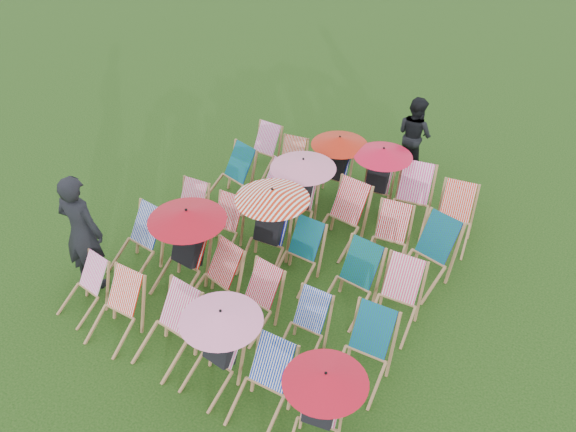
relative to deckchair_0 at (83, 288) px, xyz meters
The scene contains 33 objects.
ground 2.99m from the deckchair_0, 48.29° to the left, with size 100.00×100.00×0.00m, color black.
deckchair_0 is the anchor object (origin of this frame).
deckchair_1 0.76m from the deckchair_0, ahead, with size 0.63×0.86×0.91m.
deckchair_2 1.63m from the deckchair_0, ahead, with size 0.71×0.95×0.98m.
deckchair_3 2.50m from the deckchair_0, ahead, with size 1.05×1.11×1.25m.
deckchair_4 3.24m from the deckchair_0, ahead, with size 0.66×0.90×0.95m.
deckchair_5 4.06m from the deckchair_0, ahead, with size 1.00×1.09×1.18m.
deckchair_6 1.15m from the deckchair_0, 91.48° to the left, with size 0.71×0.94×0.97m.
deckchair_7 1.56m from the deckchair_0, 54.06° to the left, with size 1.17×1.22×1.39m.
deckchair_8 1.90m from the deckchair_0, 36.69° to the left, with size 0.77×0.96×0.93m.
deckchair_9 2.53m from the deckchair_0, 26.08° to the left, with size 0.67×0.87×0.89m.
deckchair_10 3.32m from the deckchair_0, 19.44° to the left, with size 0.57×0.78×0.83m.
deckchair_11 4.19m from the deckchair_0, 15.19° to the left, with size 0.71×0.94×0.97m.
deckchair_12 2.26m from the deckchair_0, 88.92° to the left, with size 0.65×0.85×0.86m.
deckchair_13 2.41m from the deckchair_0, 70.76° to the left, with size 0.61×0.82×0.85m.
deckchair_14 2.90m from the deckchair_0, 55.00° to the left, with size 1.17×1.25×1.38m.
deckchair_15 3.23m from the deckchair_0, 45.79° to the left, with size 0.60×0.84×0.90m.
deckchair_16 3.92m from the deckchair_0, 33.88° to the left, with size 0.71×0.95×0.98m.
deckchair_17 4.55m from the deckchair_0, 29.61° to the left, with size 0.71×0.93×0.95m.
deckchair_18 3.47m from the deckchair_0, 89.26° to the left, with size 0.82×1.01×0.98m.
deckchair_19 3.59m from the deckchair_0, 75.70° to the left, with size 0.77×0.95×0.92m.
deckchair_20 3.80m from the deckchair_0, 66.07° to the left, with size 1.11×1.21×1.31m.
deckchair_21 4.19m from the deckchair_0, 55.54° to the left, with size 0.75×0.99×1.02m.
deckchair_22 4.74m from the deckchair_0, 46.68° to the left, with size 0.74×0.93×0.92m.
deckchair_23 5.17m from the deckchair_0, 40.22° to the left, with size 0.85×1.06×1.03m.
deckchair_24 4.59m from the deckchair_0, 90.66° to the left, with size 0.59×0.82×0.87m.
deckchair_25 4.58m from the deckchair_0, 81.77° to the left, with size 0.69×0.85×0.82m.
deckchair_26 4.88m from the deckchair_0, 71.11° to the left, with size 1.02×1.08×1.21m.
deckchair_27 5.26m from the deckchair_0, 62.54° to the left, with size 1.03×1.11×1.22m.
deckchair_28 5.53m from the deckchair_0, 55.57° to the left, with size 0.85×1.06×1.02m.
deckchair_29 5.98m from the deckchair_0, 49.00° to the left, with size 0.78×0.98×0.96m.
person_left 0.84m from the deckchair_0, 129.30° to the left, with size 0.72×0.47×1.96m, color black.
person_rear 6.69m from the deckchair_0, 68.81° to the left, with size 0.76×0.59×1.56m, color black.
Camera 1 is at (4.32, -6.34, 6.85)m, focal length 40.00 mm.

